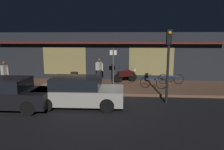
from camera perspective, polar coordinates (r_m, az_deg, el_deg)
The scene contains 13 objects.
ground_plane at distance 10.96m, azimuth -3.78°, elevation -7.07°, with size 60.00×60.00×0.00m, color black.
sidewalk_slab at distance 13.82m, azimuth -2.06°, elevation -3.11°, with size 18.00×4.00×0.15m, color brown.
storefront_building at distance 16.88m, azimuth -0.84°, elevation 5.26°, with size 18.00×3.30×3.60m.
motorcycle at distance 14.76m, azimuth 3.77°, elevation 0.00°, with size 1.59×0.89×0.97m.
bicycle_parked at distance 14.68m, azimuth 15.61°, elevation -0.96°, with size 1.66×0.42×0.91m.
bicycle_extra at distance 13.17m, azimuth 11.09°, elevation -2.02°, with size 1.61×0.56×0.91m.
person_photographer at distance 14.41m, azimuth -26.96°, elevation 0.20°, with size 0.61×0.43×1.67m.
person_bystander at distance 14.69m, azimuth -3.46°, elevation 1.46°, with size 0.59×0.44×1.67m.
sign_post at distance 13.35m, azimuth 0.34°, elevation 2.70°, with size 0.44×0.09×2.40m.
trash_bin at distance 13.57m, azimuth -10.08°, elevation -1.14°, with size 0.48×0.48×0.93m.
traffic_light_pole at distance 10.52m, azimuth 15.01°, elevation 5.65°, with size 0.24×0.33×3.60m.
parked_car_far at distance 10.81m, azimuth -26.78°, elevation -4.53°, with size 4.11×1.81×1.42m.
parked_car_across at distance 10.10m, azimuth -8.95°, elevation -4.53°, with size 4.13×1.84×1.42m.
Camera 1 is at (1.49, -10.37, 3.24)m, focal length 33.85 mm.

